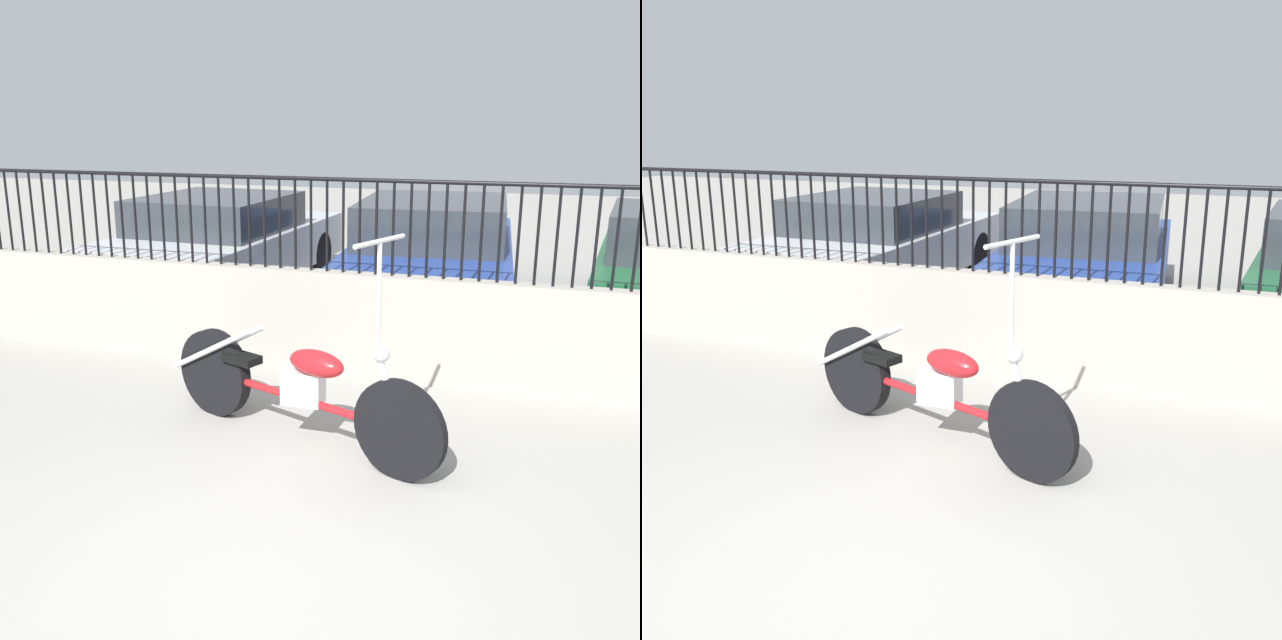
# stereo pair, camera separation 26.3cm
# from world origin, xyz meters

# --- Properties ---
(ground_plane) EXTENTS (40.00, 40.00, 0.00)m
(ground_plane) POSITION_xyz_m (0.00, 0.00, 0.00)
(ground_plane) COLOR gray
(low_wall) EXTENTS (9.24, 0.18, 0.94)m
(low_wall) POSITION_xyz_m (0.00, 3.11, 0.47)
(low_wall) COLOR #9E998E
(low_wall) RESTS_ON ground_plane
(fence_railing) EXTENTS (9.24, 0.04, 0.82)m
(fence_railing) POSITION_xyz_m (-0.00, 3.11, 1.46)
(fence_railing) COLOR black
(fence_railing) RESTS_ON low_wall
(motorcycle_red) EXTENTS (2.29, 1.01, 1.55)m
(motorcycle_red) POSITION_xyz_m (-0.45, 1.68, 0.41)
(motorcycle_red) COLOR black
(motorcycle_red) RESTS_ON ground_plane
(car_silver) EXTENTS (2.06, 4.21, 1.28)m
(car_silver) POSITION_xyz_m (-2.84, 5.73, 0.65)
(car_silver) COLOR black
(car_silver) RESTS_ON ground_plane
(car_blue) EXTENTS (2.11, 4.41, 1.33)m
(car_blue) POSITION_xyz_m (-0.06, 5.73, 0.67)
(car_blue) COLOR black
(car_blue) RESTS_ON ground_plane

